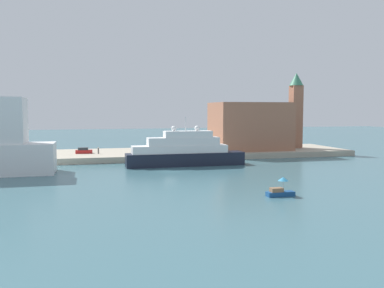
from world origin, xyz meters
TOP-DOWN VIEW (x-y plane):
  - ground at (0.00, 0.00)m, footprint 400.00×400.00m
  - quay_dock at (0.00, 27.77)m, footprint 110.00×23.55m
  - large_yacht at (4.68, 8.10)m, footprint 26.96×4.60m
  - small_motorboat at (10.85, -27.42)m, footprint 4.14×1.55m
  - harbor_building at (28.13, 26.37)m, footprint 20.86×14.48m
  - bell_tower at (43.16, 27.85)m, footprint 4.08×4.08m
  - parked_car at (-17.53, 26.77)m, footprint 4.23×1.66m
  - person_figure at (-13.89, 24.95)m, footprint 0.36×0.36m
  - mooring_bollard at (7.84, 17.05)m, footprint 0.48×0.48m

SIDE VIEW (x-z plane):
  - ground at x=0.00m, z-range 0.00..0.00m
  - quay_dock at x=0.00m, z-range 0.00..1.47m
  - small_motorboat at x=10.85m, z-range -0.49..2.31m
  - mooring_bollard at x=7.84m, z-range 1.47..2.33m
  - parked_car at x=-17.53m, z-range 1.36..2.90m
  - person_figure at x=-13.89m, z-range 1.41..3.08m
  - large_yacht at x=4.68m, z-range -2.40..8.70m
  - harbor_building at x=28.13m, z-range 1.47..14.73m
  - bell_tower at x=43.16m, z-range 2.42..24.43m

